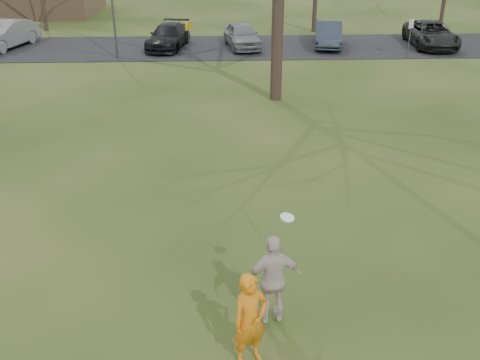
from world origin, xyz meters
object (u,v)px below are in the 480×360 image
at_px(car_4, 242,35).
at_px(car_3, 168,36).
at_px(car_1, 5,34).
at_px(catching_play, 274,279).
at_px(player_defender, 250,320).
at_px(car_6, 431,34).
at_px(car_5, 328,34).

bearing_deg(car_4, car_3, 169.88).
height_order(car_1, catching_play, catching_play).
distance_m(player_defender, car_3, 25.60).
distance_m(car_1, car_3, 9.55).
relative_size(player_defender, car_3, 0.41).
relative_size(player_defender, car_4, 0.44).
relative_size(car_4, car_6, 0.82).
height_order(player_defender, car_1, player_defender).
distance_m(car_1, car_5, 19.03).
bearing_deg(catching_play, car_5, 77.08).
bearing_deg(car_4, catching_play, -100.26).
height_order(car_3, catching_play, catching_play).
bearing_deg(catching_play, player_defender, -117.29).
bearing_deg(car_6, car_4, -177.47).
xyz_separation_m(car_4, catching_play, (-0.47, -24.32, 0.32)).
bearing_deg(player_defender, car_5, 48.80).
relative_size(car_3, car_6, 0.90).
height_order(car_4, car_5, car_5).
bearing_deg(player_defender, catching_play, 35.03).
bearing_deg(catching_play, car_4, 88.90).
distance_m(player_defender, car_6, 27.99).
bearing_deg(car_1, car_3, 15.97).
xyz_separation_m(car_3, car_5, (9.48, 0.07, 0.05)).
bearing_deg(car_5, car_6, 6.73).
bearing_deg(car_4, car_1, 168.98).
distance_m(car_3, catching_play, 24.70).
bearing_deg(car_3, catching_play, -70.36).
height_order(car_4, catching_play, catching_play).
bearing_deg(car_3, car_4, 9.68).
bearing_deg(player_defender, car_6, 36.42).
height_order(player_defender, car_5, player_defender).
xyz_separation_m(player_defender, car_1, (-12.90, 25.76, -0.11)).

